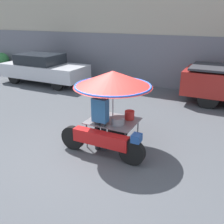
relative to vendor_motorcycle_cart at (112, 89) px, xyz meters
The scene contains 6 objects.
ground_plane 1.64m from the vendor_motorcycle_cart, 114.10° to the right, with size 36.00×36.00×0.00m, color #4C4F54.
shopfront_building 7.26m from the vendor_motorcycle_cart, 91.85° to the left, with size 28.00×2.06×4.32m.
vendor_motorcycle_cart is the anchor object (origin of this frame).
vendor_person 0.74m from the vendor_motorcycle_cart, 117.47° to the right, with size 0.38×0.22×1.58m.
parked_car 7.47m from the vendor_motorcycle_cart, 143.82° to the left, with size 4.35×1.80×1.46m.
potted_plant 11.96m from the vendor_motorcycle_cart, 151.34° to the left, with size 0.84×0.84×1.09m.
Camera 1 is at (2.83, -4.70, 3.20)m, focal length 40.00 mm.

